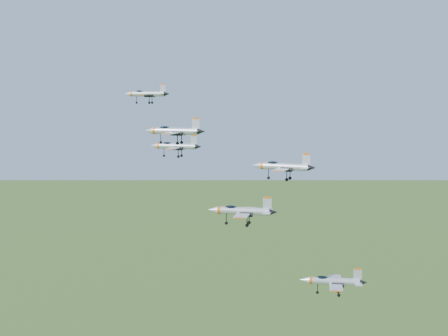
% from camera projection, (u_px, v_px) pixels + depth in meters
% --- Properties ---
extents(jet_lead, '(11.12, 9.40, 3.00)m').
position_uv_depth(jet_lead, '(146.00, 94.00, 145.93)').
color(jet_lead, '#B4BAC1').
extents(jet_left_high, '(11.24, 9.45, 3.02)m').
position_uv_depth(jet_left_high, '(175.00, 146.00, 129.24)').
color(jet_left_high, '#B4BAC1').
extents(jet_right_high, '(11.26, 9.43, 3.01)m').
position_uv_depth(jet_right_high, '(174.00, 131.00, 108.33)').
color(jet_right_high, '#B4BAC1').
extents(jet_left_low, '(13.60, 11.27, 3.63)m').
position_uv_depth(jet_left_low, '(282.00, 166.00, 126.83)').
color(jet_left_low, '#B4BAC1').
extents(jet_right_low, '(12.52, 10.61, 3.39)m').
position_uv_depth(jet_right_low, '(241.00, 211.00, 110.46)').
color(jet_right_low, '#B4BAC1').
extents(jet_trail, '(12.26, 10.46, 3.35)m').
position_uv_depth(jet_trail, '(332.00, 281.00, 115.62)').
color(jet_trail, '#B4BAC1').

